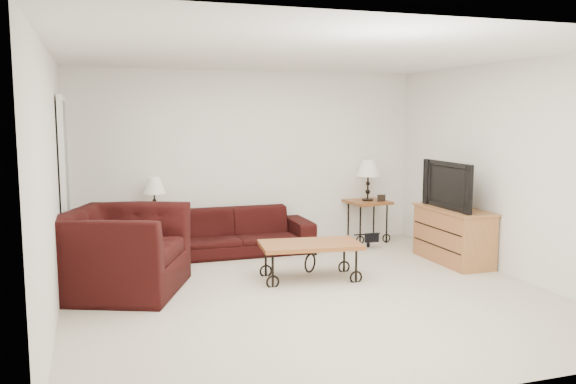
# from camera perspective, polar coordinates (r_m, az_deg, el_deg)

# --- Properties ---
(ground) EXTENTS (5.00, 5.00, 0.00)m
(ground) POSITION_cam_1_polar(r_m,az_deg,el_deg) (6.49, 1.96, -9.57)
(ground) COLOR beige
(ground) RESTS_ON ground
(wall_back) EXTENTS (5.00, 0.02, 2.50)m
(wall_back) POSITION_cam_1_polar(r_m,az_deg,el_deg) (8.62, -3.75, 3.13)
(wall_back) COLOR white
(wall_back) RESTS_ON ground
(wall_front) EXTENTS (5.00, 0.02, 2.50)m
(wall_front) POSITION_cam_1_polar(r_m,az_deg,el_deg) (4.01, 14.47, -2.12)
(wall_front) COLOR white
(wall_front) RESTS_ON ground
(wall_left) EXTENTS (0.02, 5.00, 2.50)m
(wall_left) POSITION_cam_1_polar(r_m,az_deg,el_deg) (5.87, -21.56, 0.58)
(wall_left) COLOR white
(wall_left) RESTS_ON ground
(wall_right) EXTENTS (0.02, 5.00, 2.50)m
(wall_right) POSITION_cam_1_polar(r_m,az_deg,el_deg) (7.47, 20.32, 2.02)
(wall_right) COLOR white
(wall_right) RESTS_ON ground
(ceiling) EXTENTS (5.00, 5.00, 0.00)m
(ceiling) POSITION_cam_1_polar(r_m,az_deg,el_deg) (6.23, 2.06, 12.99)
(ceiling) COLOR white
(ceiling) RESTS_ON wall_back
(doorway) EXTENTS (0.08, 0.94, 2.04)m
(doorway) POSITION_cam_1_polar(r_m,az_deg,el_deg) (7.53, -20.55, 0.28)
(doorway) COLOR black
(doorway) RESTS_ON ground
(sofa) EXTENTS (2.07, 0.81, 0.61)m
(sofa) POSITION_cam_1_polar(r_m,az_deg,el_deg) (8.21, -5.01, -3.78)
(sofa) COLOR black
(sofa) RESTS_ON ground
(side_table_left) EXTENTS (0.53, 0.53, 0.53)m
(side_table_left) POSITION_cam_1_polar(r_m,az_deg,el_deg) (8.22, -12.47, -4.17)
(side_table_left) COLOR #9B5527
(side_table_left) RESTS_ON ground
(side_table_right) EXTENTS (0.63, 0.63, 0.61)m
(side_table_right) POSITION_cam_1_polar(r_m,az_deg,el_deg) (9.05, 7.54, -2.73)
(side_table_right) COLOR #9B5527
(side_table_right) RESTS_ON ground
(lamp_left) EXTENTS (0.33, 0.33, 0.53)m
(lamp_left) POSITION_cam_1_polar(r_m,az_deg,el_deg) (8.13, -12.58, -0.50)
(lamp_left) COLOR black
(lamp_left) RESTS_ON side_table_left
(lamp_right) EXTENTS (0.39, 0.39, 0.61)m
(lamp_right) POSITION_cam_1_polar(r_m,az_deg,el_deg) (8.97, 7.60, 1.13)
(lamp_right) COLOR black
(lamp_right) RESTS_ON side_table_right
(photo_frame_left) EXTENTS (0.11, 0.02, 0.09)m
(photo_frame_left) POSITION_cam_1_polar(r_m,az_deg,el_deg) (8.00, -13.50, -2.26)
(photo_frame_left) COLOR black
(photo_frame_left) RESTS_ON side_table_left
(photo_frame_right) EXTENTS (0.12, 0.03, 0.10)m
(photo_frame_right) POSITION_cam_1_polar(r_m,az_deg,el_deg) (8.93, 8.86, -0.57)
(photo_frame_right) COLOR black
(photo_frame_right) RESTS_ON side_table_right
(coffee_table) EXTENTS (1.21, 0.75, 0.43)m
(coffee_table) POSITION_cam_1_polar(r_m,az_deg,el_deg) (6.96, 2.11, -6.56)
(coffee_table) COLOR #9B5527
(coffee_table) RESTS_ON ground
(armchair) EXTENTS (1.62, 1.71, 0.88)m
(armchair) POSITION_cam_1_polar(r_m,az_deg,el_deg) (6.66, -15.51, -5.45)
(armchair) COLOR black
(armchair) RESTS_ON ground
(throw_pillow) EXTENTS (0.25, 0.41, 0.40)m
(throw_pillow) POSITION_cam_1_polar(r_m,az_deg,el_deg) (6.60, -14.21, -4.82)
(throw_pillow) COLOR #CF5D1A
(throw_pillow) RESTS_ON armchair
(tv_stand) EXTENTS (0.48, 1.16, 0.70)m
(tv_stand) POSITION_cam_1_polar(r_m,az_deg,el_deg) (8.00, 15.43, -3.99)
(tv_stand) COLOR #B38142
(tv_stand) RESTS_ON ground
(television) EXTENTS (0.14, 1.04, 0.60)m
(television) POSITION_cam_1_polar(r_m,az_deg,el_deg) (7.88, 15.47, 0.63)
(television) COLOR black
(television) RESTS_ON tv_stand
(backpack) EXTENTS (0.33, 0.26, 0.40)m
(backpack) POSITION_cam_1_polar(r_m,az_deg,el_deg) (8.64, 7.65, -3.95)
(backpack) COLOR black
(backpack) RESTS_ON ground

